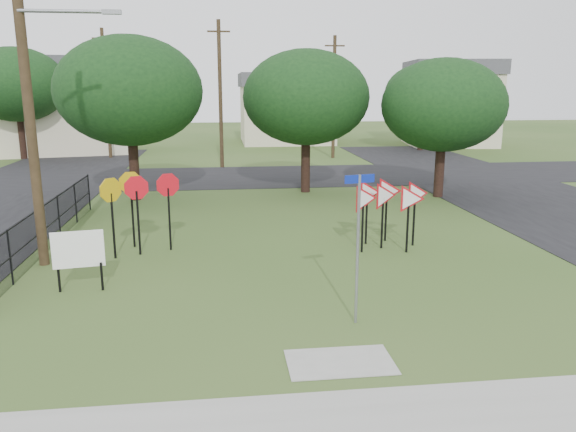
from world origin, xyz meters
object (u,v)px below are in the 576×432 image
object	(u,v)px
street_name_sign	(358,241)
stop_sign_cluster	(137,195)
yield_sign_cluster	(387,198)
info_board	(78,252)

from	to	relation	value
street_name_sign	stop_sign_cluster	xyz separation A→B (m)	(-5.41, 6.06, -0.03)
yield_sign_cluster	stop_sign_cluster	bearing A→B (deg)	177.34
street_name_sign	info_board	distance (m)	7.05
street_name_sign	yield_sign_cluster	world-z (taller)	street_name_sign
stop_sign_cluster	info_board	world-z (taller)	stop_sign_cluster
stop_sign_cluster	yield_sign_cluster	bearing A→B (deg)	-2.66
street_name_sign	stop_sign_cluster	world-z (taller)	street_name_sign
street_name_sign	yield_sign_cluster	distance (m)	6.18
stop_sign_cluster	info_board	xyz separation A→B (m)	(-1.03, -3.31, -0.79)
stop_sign_cluster	yield_sign_cluster	world-z (taller)	stop_sign_cluster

